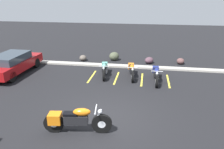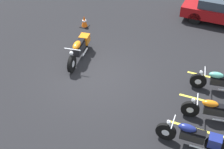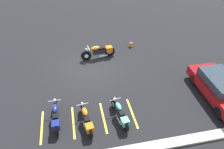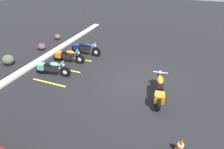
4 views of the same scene
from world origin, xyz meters
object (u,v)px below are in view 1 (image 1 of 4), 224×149
at_px(landscape_rock_2, 114,56).
at_px(landscape_rock_1, 180,61).
at_px(landscape_rock_0, 149,60).
at_px(landscape_rock_3, 83,58).
at_px(parked_bike_2, 156,74).
at_px(motorcycle_orange_featured, 74,120).
at_px(parked_bike_1, 132,70).
at_px(car_red, 12,63).
at_px(parked_bike_0, 104,69).

bearing_deg(landscape_rock_2, landscape_rock_1, -2.20).
xyz_separation_m(landscape_rock_0, landscape_rock_3, (-4.93, -0.10, -0.02)).
height_order(parked_bike_2, landscape_rock_1, parked_bike_2).
height_order(landscape_rock_0, landscape_rock_1, landscape_rock_0).
bearing_deg(motorcycle_orange_featured, landscape_rock_0, 65.53).
xyz_separation_m(motorcycle_orange_featured, landscape_rock_3, (-2.28, 8.85, -0.30)).
xyz_separation_m(motorcycle_orange_featured, parked_bike_2, (3.04, 5.54, -0.05)).
bearing_deg(motorcycle_orange_featured, landscape_rock_1, 53.96).
relative_size(parked_bike_1, landscape_rock_2, 2.76).
height_order(motorcycle_orange_featured, landscape_rock_2, motorcycle_orange_featured).
distance_m(car_red, landscape_rock_3, 4.97).
bearing_deg(landscape_rock_3, parked_bike_1, -36.18).
bearing_deg(landscape_rock_0, parked_bike_0, -132.53).
bearing_deg(parked_bike_0, landscape_rock_0, 129.03).
xyz_separation_m(parked_bike_0, landscape_rock_1, (4.95, 3.16, -0.23)).
distance_m(motorcycle_orange_featured, landscape_rock_2, 9.34).
xyz_separation_m(motorcycle_orange_featured, landscape_rock_1, (4.88, 9.15, -0.30)).
xyz_separation_m(parked_bike_1, car_red, (-7.43, -0.61, 0.23)).
bearing_deg(car_red, parked_bike_1, -83.97).
distance_m(parked_bike_2, landscape_rock_2, 4.85).
bearing_deg(parked_bike_1, motorcycle_orange_featured, -22.94).
distance_m(parked_bike_1, landscape_rock_0, 3.13).
height_order(parked_bike_0, landscape_rock_0, parked_bike_0).
bearing_deg(landscape_rock_1, parked_bike_2, -117.02).
relative_size(parked_bike_0, landscape_rock_2, 2.74).
height_order(parked_bike_0, car_red, car_red).
bearing_deg(motorcycle_orange_featured, parked_bike_2, 53.27).
bearing_deg(car_red, landscape_rock_2, -54.77).
bearing_deg(landscape_rock_2, parked_bike_1, -64.61).
xyz_separation_m(parked_bike_1, landscape_rock_1, (3.28, 3.13, -0.23)).
xyz_separation_m(parked_bike_1, landscape_rock_2, (-1.58, 3.32, -0.13)).
xyz_separation_m(parked_bike_0, landscape_rock_2, (0.10, 3.35, -0.13)).
relative_size(motorcycle_orange_featured, parked_bike_1, 1.16).
bearing_deg(car_red, parked_bike_2, -87.79).
bearing_deg(landscape_rock_1, parked_bike_1, -136.28).
distance_m(landscape_rock_1, landscape_rock_2, 4.86).
distance_m(parked_bike_1, landscape_rock_1, 4.54).
bearing_deg(parked_bike_0, landscape_rock_1, 114.13).
bearing_deg(parked_bike_2, landscape_rock_2, -142.67).
height_order(landscape_rock_1, landscape_rock_3, landscape_rock_1).
relative_size(parked_bike_2, landscape_rock_2, 2.86).
height_order(parked_bike_1, landscape_rock_0, parked_bike_1).
bearing_deg(parked_bike_2, motorcycle_orange_featured, -29.88).
bearing_deg(car_red, landscape_rock_1, -69.37).
bearing_deg(landscape_rock_1, landscape_rock_2, 177.80).
bearing_deg(motorcycle_orange_featured, parked_bike_0, 82.68).
distance_m(car_red, landscape_rock_1, 11.35).
bearing_deg(parked_bike_1, landscape_rock_1, 125.74).
bearing_deg(landscape_rock_1, parked_bike_0, -147.43).
height_order(car_red, landscape_rock_3, car_red).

